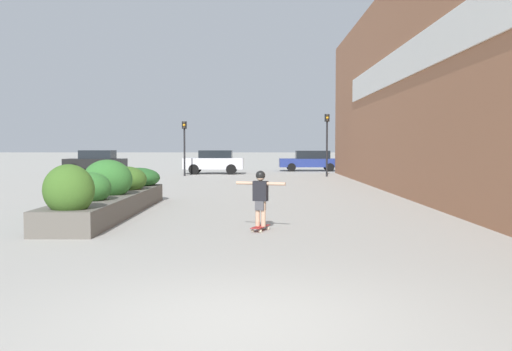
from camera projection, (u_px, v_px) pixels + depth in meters
name	position (u px, v px, depth m)	size (l,w,h in m)	color
ground_plane	(237.00, 320.00, 6.12)	(300.00, 300.00, 0.00)	#A3A099
building_wall_right	(411.00, 81.00, 20.56)	(0.67, 36.68, 8.42)	#9E6647
planter_box	(113.00, 192.00, 15.74)	(1.46, 8.49, 1.50)	#605B54
skateboard	(260.00, 227.00, 12.55)	(0.45, 0.73, 0.10)	maroon
skateboarder	(260.00, 193.00, 12.51)	(1.10, 0.48, 1.23)	tan
car_leftmost	(311.00, 160.00, 42.03)	(4.50, 1.88, 1.50)	navy
car_center_left	(96.00, 161.00, 38.60)	(3.96, 1.94, 1.56)	black
car_center_right	(414.00, 161.00, 39.75)	(4.23, 1.89, 1.45)	black
car_rightmost	(214.00, 162.00, 37.68)	(3.91, 1.86, 1.56)	silver
traffic_light_left	(184.00, 139.00, 34.94)	(0.28, 0.30, 3.36)	black
traffic_light_right	(327.00, 134.00, 34.29)	(0.28, 0.30, 3.77)	black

